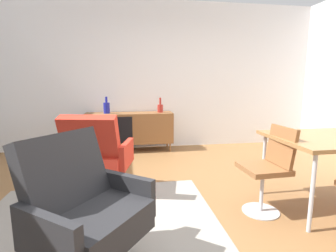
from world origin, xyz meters
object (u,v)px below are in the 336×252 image
Objects in this scene: side_table_round at (70,165)px; fruit_bowl at (68,145)px; vase_cobalt at (107,107)px; lounge_chair_red at (97,155)px; armchair_black_shell at (84,208)px; vase_sculptural_dark at (160,108)px; dining_chair_near_window at (269,166)px; sideboard at (129,128)px.

fruit_bowl is at bearing 139.26° from side_table_round.
vase_cobalt reaches higher than lounge_chair_red.
vase_cobalt reaches higher than armchair_black_shell.
vase_sculptural_dark reaches higher than side_table_round.
armchair_black_shell is 1.44m from fruit_bowl.
armchair_black_shell reaches higher than dining_chair_near_window.
dining_chair_near_window is at bearing -21.50° from fruit_bowl.
vase_sculptural_dark is 1.37× the size of fruit_bowl.
sideboard is 3.15m from armchair_black_shell.
vase_sculptural_dark is 0.29× the size of lounge_chair_red.
vase_sculptural_dark is at bearing 62.46° from lounge_chair_red.
dining_chair_near_window reaches higher than sideboard.
vase_cobalt is 0.32× the size of armchair_black_shell.
vase_sculptural_dark is 2.19m from fruit_bowl.
sideboard is 1.69× the size of armchair_black_shell.
dining_chair_near_window is 1.65× the size of side_table_round.
side_table_round is at bearing -112.02° from sideboard.
fruit_bowl is at bearing -112.07° from sideboard.
armchair_black_shell is at bearing -160.25° from dining_chair_near_window.
fruit_bowl is (-2.03, 0.80, 0.09)m from dining_chair_near_window.
vase_cobalt is at bearing 123.96° from dining_chair_near_window.
vase_cobalt is 1.51× the size of fruit_bowl.
armchair_black_shell is 1.82× the size of side_table_round.
vase_cobalt is 1.10× the size of vase_sculptural_dark.
side_table_round is at bearing 105.66° from armchair_black_shell.
side_table_round is (-0.71, -1.75, -0.12)m from sideboard.
vase_sculptural_dark reaches higher than lounge_chair_red.
lounge_chair_red is (-0.97, -1.87, -0.34)m from vase_sculptural_dark.
vase_sculptural_dark is at bearing 0.18° from sideboard.
lounge_chair_red reaches higher than dining_chair_near_window.
vase_cobalt reaches higher than fruit_bowl.
fruit_bowl is (-0.00, 0.00, 0.24)m from side_table_round.
lounge_chair_red is at bearing 158.06° from dining_chair_near_window.
side_table_round is at bearing -99.98° from vase_cobalt.
vase_cobalt is 1.80m from fruit_bowl.
vase_sculptural_dark is 3.29m from armchair_black_shell.
vase_cobalt is 0.32× the size of lounge_chair_red.
fruit_bowl is at bearing 160.87° from lounge_chair_red.
side_table_round is at bearing -126.46° from vase_sculptural_dark.
armchair_black_shell is 4.73× the size of fruit_bowl.
armchair_black_shell is at bearing -95.82° from sideboard.
vase_sculptural_dark is at bearing 73.89° from armchair_black_shell.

